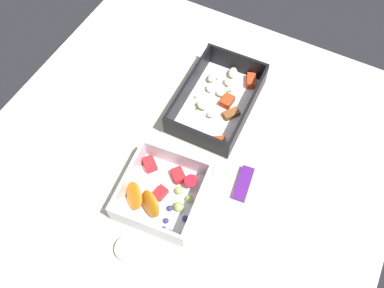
{
  "coord_description": "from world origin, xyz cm",
  "views": [
    {
      "loc": [
        31.43,
        17.8,
        69.2
      ],
      "look_at": [
        -1.74,
        0.51,
        4.0
      ],
      "focal_mm": 35.9,
      "sensor_mm": 36.0,
      "label": 1
    }
  ],
  "objects_px": {
    "paper_cup_liner": "(125,248)",
    "pasta_container": "(219,101)",
    "candy_bar": "(244,184)",
    "fruit_bowl": "(161,194)"
  },
  "relations": [
    {
      "from": "pasta_container",
      "to": "fruit_bowl",
      "type": "bearing_deg",
      "value": -2.47
    },
    {
      "from": "pasta_container",
      "to": "candy_bar",
      "type": "height_order",
      "value": "pasta_container"
    },
    {
      "from": "pasta_container",
      "to": "paper_cup_liner",
      "type": "relative_size",
      "value": 5.11
    },
    {
      "from": "fruit_bowl",
      "to": "pasta_container",
      "type": "bearing_deg",
      "value": 179.36
    },
    {
      "from": "candy_bar",
      "to": "paper_cup_liner",
      "type": "height_order",
      "value": "paper_cup_liner"
    },
    {
      "from": "candy_bar",
      "to": "paper_cup_liner",
      "type": "xyz_separation_m",
      "value": [
        0.21,
        -0.13,
        0.0
      ]
    },
    {
      "from": "pasta_container",
      "to": "paper_cup_liner",
      "type": "height_order",
      "value": "pasta_container"
    },
    {
      "from": "paper_cup_liner",
      "to": "pasta_container",
      "type": "bearing_deg",
      "value": 178.18
    },
    {
      "from": "fruit_bowl",
      "to": "paper_cup_liner",
      "type": "bearing_deg",
      "value": -4.34
    },
    {
      "from": "fruit_bowl",
      "to": "candy_bar",
      "type": "distance_m",
      "value": 0.16
    }
  ]
}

